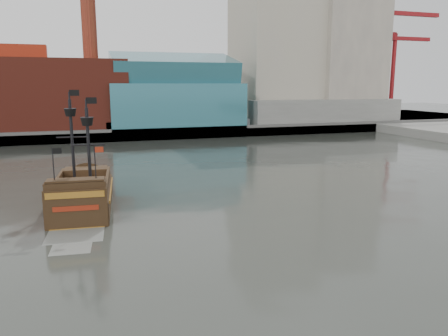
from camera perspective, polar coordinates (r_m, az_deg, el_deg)
name	(u,v)px	position (r m, az deg, el deg)	size (l,w,h in m)	color
ground	(233,238)	(34.79, 1.24, -9.10)	(400.00, 400.00, 0.00)	#2A2D27
promenade_far	(123,124)	(123.79, -13.05, 5.60)	(220.00, 60.00, 2.00)	slate
seawall	(136,135)	(94.55, -11.42, 4.28)	(220.00, 1.00, 2.60)	#4C4C49
skyline	(143,33)	(117.18, -10.57, 16.95)	(149.00, 45.00, 62.00)	#7B5E4A
crane_a	(390,59)	(144.18, 20.87, 13.11)	(22.50, 4.00, 32.25)	slate
crane_b	(393,73)	(157.85, 21.25, 11.54)	(19.10, 4.00, 26.25)	slate
pirate_ship	(83,197)	(44.46, -17.96, -3.68)	(6.31, 16.65, 12.19)	black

